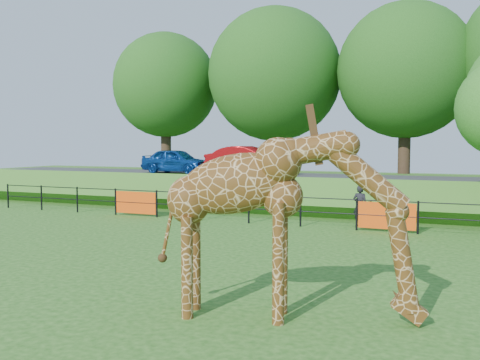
{
  "coord_description": "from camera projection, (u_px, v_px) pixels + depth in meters",
  "views": [
    {
      "loc": [
        5.5,
        -10.26,
        3.0
      ],
      "look_at": [
        -0.14,
        2.84,
        2.0
      ],
      "focal_mm": 40.0,
      "sensor_mm": 36.0,
      "label": 1
    }
  ],
  "objects": [
    {
      "name": "ground",
      "position": [
        195.0,
        279.0,
        11.78
      ],
      "size": [
        90.0,
        90.0,
        0.0
      ],
      "primitive_type": "plane",
      "color": "#1F5214",
      "rests_on": "ground"
    },
    {
      "name": "giraffe",
      "position": [
        289.0,
        225.0,
        8.98
      ],
      "size": [
        4.58,
        1.82,
        3.22
      ],
      "primitive_type": null,
      "rotation": [
        0.0,
        0.0,
        0.23
      ],
      "color": "#5A3512",
      "rests_on": "ground"
    },
    {
      "name": "perimeter_fence",
      "position": [
        301.0,
        211.0,
        19.07
      ],
      "size": [
        28.07,
        0.1,
        1.1
      ],
      "primitive_type": null,
      "color": "black",
      "rests_on": "ground"
    },
    {
      "name": "embankment",
      "position": [
        345.0,
        191.0,
        25.94
      ],
      "size": [
        40.0,
        9.0,
        1.3
      ],
      "primitive_type": "cube",
      "color": "#1F5214",
      "rests_on": "ground"
    },
    {
      "name": "road",
      "position": [
        339.0,
        178.0,
        24.51
      ],
      "size": [
        40.0,
        5.0,
        0.12
      ],
      "primitive_type": "cube",
      "color": "#313134",
      "rests_on": "embankment"
    },
    {
      "name": "car_blue",
      "position": [
        176.0,
        161.0,
        27.56
      ],
      "size": [
        3.85,
        1.79,
        1.28
      ],
      "primitive_type": "imported",
      "rotation": [
        0.0,
        0.0,
        1.49
      ],
      "color": "#12449A",
      "rests_on": "road"
    },
    {
      "name": "car_red",
      "position": [
        249.0,
        161.0,
        26.09
      ],
      "size": [
        4.33,
        1.66,
        1.41
      ],
      "primitive_type": "imported",
      "rotation": [
        0.0,
        0.0,
        1.53
      ],
      "color": "#A40B0E",
      "rests_on": "road"
    },
    {
      "name": "visitor",
      "position": [
        360.0,
        206.0,
        19.1
      ],
      "size": [
        0.61,
        0.46,
        1.49
      ],
      "primitive_type": "imported",
      "rotation": [
        0.0,
        0.0,
        2.93
      ],
      "color": "black",
      "rests_on": "ground"
    },
    {
      "name": "bg_tree_line",
      "position": [
        404.0,
        70.0,
        30.69
      ],
      "size": [
        37.3,
        8.8,
        11.82
      ],
      "color": "#352218",
      "rests_on": "ground"
    }
  ]
}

